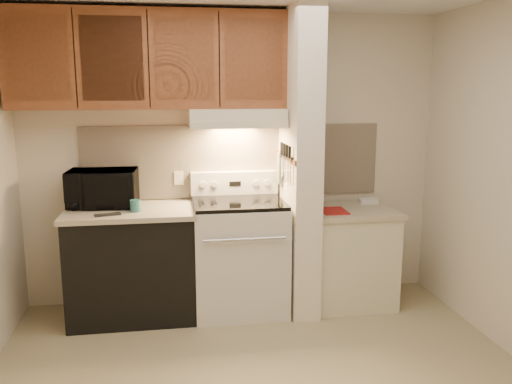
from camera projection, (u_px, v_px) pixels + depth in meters
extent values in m
plane|color=tan|center=(262.00, 379.00, 3.53)|extent=(3.60, 3.60, 0.00)
cube|color=beige|center=(233.00, 159.00, 4.74)|extent=(3.60, 2.50, 0.02)
cube|color=beige|center=(234.00, 161.00, 4.73)|extent=(2.60, 0.02, 0.63)
cube|color=silver|center=(239.00, 258.00, 4.56)|extent=(0.76, 0.65, 0.92)
cube|color=black|center=(244.00, 265.00, 4.25)|extent=(0.50, 0.01, 0.30)
cylinder|color=silver|center=(245.00, 239.00, 4.17)|extent=(0.65, 0.02, 0.02)
cube|color=black|center=(239.00, 203.00, 4.47)|extent=(0.74, 0.64, 0.03)
cube|color=silver|center=(234.00, 183.00, 4.72)|extent=(0.76, 0.08, 0.20)
cube|color=black|center=(235.00, 184.00, 4.68)|extent=(0.10, 0.01, 0.04)
cylinder|color=silver|center=(203.00, 185.00, 4.64)|extent=(0.05, 0.02, 0.05)
cylinder|color=silver|center=(214.00, 184.00, 4.65)|extent=(0.05, 0.02, 0.05)
cylinder|color=silver|center=(256.00, 183.00, 4.71)|extent=(0.05, 0.02, 0.05)
cylinder|color=silver|center=(267.00, 183.00, 4.72)|extent=(0.05, 0.02, 0.05)
cube|color=black|center=(133.00, 265.00, 4.44)|extent=(1.00, 0.63, 0.87)
cube|color=#BBB096|center=(130.00, 211.00, 4.35)|extent=(1.04, 0.67, 0.04)
cube|color=black|center=(108.00, 215.00, 4.13)|extent=(0.21, 0.11, 0.01)
cylinder|color=#2E6D71|center=(135.00, 206.00, 4.25)|extent=(0.09, 0.09, 0.09)
cube|color=beige|center=(179.00, 178.00, 4.67)|extent=(0.08, 0.01, 0.12)
imported|color=black|center=(103.00, 188.00, 4.42)|extent=(0.57, 0.40, 0.30)
cube|color=white|center=(300.00, 163.00, 4.48)|extent=(0.22, 0.70, 2.50)
cube|color=brown|center=(286.00, 158.00, 4.46)|extent=(0.01, 0.70, 0.04)
cube|color=black|center=(287.00, 156.00, 4.40)|extent=(0.02, 0.42, 0.04)
cube|color=silver|center=(290.00, 172.00, 4.25)|extent=(0.01, 0.03, 0.16)
cylinder|color=black|center=(290.00, 153.00, 4.23)|extent=(0.02, 0.02, 0.10)
cube|color=silver|center=(287.00, 171.00, 4.34)|extent=(0.01, 0.04, 0.18)
cylinder|color=black|center=(287.00, 151.00, 4.32)|extent=(0.02, 0.02, 0.10)
cube|color=silver|center=(285.00, 171.00, 4.42)|extent=(0.01, 0.04, 0.20)
cylinder|color=black|center=(285.00, 150.00, 4.40)|extent=(0.02, 0.02, 0.10)
cube|color=silver|center=(283.00, 167.00, 4.51)|extent=(0.01, 0.04, 0.16)
cylinder|color=black|center=(283.00, 149.00, 4.46)|extent=(0.02, 0.02, 0.10)
cube|color=silver|center=(281.00, 167.00, 4.57)|extent=(0.01, 0.04, 0.18)
cylinder|color=black|center=(281.00, 148.00, 4.54)|extent=(0.02, 0.02, 0.10)
cube|color=slate|center=(280.00, 168.00, 4.64)|extent=(0.03, 0.11, 0.26)
cube|color=beige|center=(349.00, 258.00, 4.72)|extent=(0.70, 0.60, 0.81)
cube|color=#BBB096|center=(351.00, 211.00, 4.64)|extent=(0.74, 0.64, 0.04)
cube|color=#A61C1B|center=(334.00, 211.00, 4.52)|extent=(0.22, 0.29, 0.01)
cube|color=white|center=(368.00, 201.00, 4.84)|extent=(0.16, 0.11, 0.04)
cube|color=beige|center=(236.00, 118.00, 4.46)|extent=(0.78, 0.44, 0.15)
cube|color=beige|center=(240.00, 125.00, 4.26)|extent=(0.78, 0.04, 0.06)
cube|color=brown|center=(149.00, 60.00, 4.30)|extent=(2.18, 0.33, 0.77)
cube|color=brown|center=(37.00, 58.00, 4.02)|extent=(0.46, 0.01, 0.63)
cube|color=black|center=(75.00, 58.00, 4.06)|extent=(0.01, 0.01, 0.73)
cube|color=brown|center=(112.00, 59.00, 4.11)|extent=(0.46, 0.01, 0.63)
cube|color=black|center=(148.00, 59.00, 4.15)|extent=(0.01, 0.01, 0.73)
cube|color=brown|center=(184.00, 59.00, 4.19)|extent=(0.46, 0.01, 0.63)
cube|color=black|center=(219.00, 59.00, 4.23)|extent=(0.01, 0.01, 0.73)
cube|color=brown|center=(254.00, 60.00, 4.28)|extent=(0.46, 0.01, 0.63)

